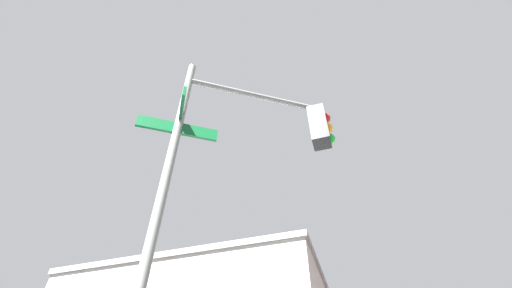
# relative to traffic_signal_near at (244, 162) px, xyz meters

# --- Properties ---
(traffic_signal_near) EXTENTS (2.54, 1.78, 6.45)m
(traffic_signal_near) POSITION_rel_traffic_signal_near_xyz_m (0.00, 0.00, 0.00)
(traffic_signal_near) COLOR slate
(traffic_signal_near) RESTS_ON ground_plane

